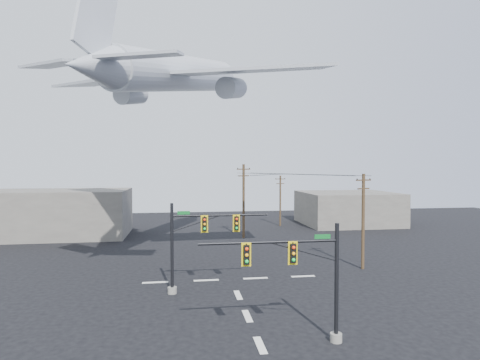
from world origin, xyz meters
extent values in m
plane|color=black|center=(0.00, 0.00, 0.00)|extent=(120.00, 120.00, 0.00)
cube|color=silver|center=(0.00, 0.00, 0.01)|extent=(0.40, 2.00, 0.01)
cube|color=silver|center=(0.00, 4.00, 0.01)|extent=(0.40, 2.00, 0.01)
cube|color=silver|center=(0.00, 8.00, 0.01)|extent=(0.40, 2.00, 0.01)
cube|color=silver|center=(-6.00, 12.00, 0.01)|extent=(2.00, 0.40, 0.01)
cube|color=silver|center=(-2.00, 12.00, 0.01)|extent=(2.00, 0.40, 0.01)
cube|color=silver|center=(2.00, 12.00, 0.01)|extent=(2.00, 0.40, 0.01)
cube|color=silver|center=(6.00, 12.00, 0.01)|extent=(2.00, 0.40, 0.01)
cylinder|color=gray|center=(3.98, -0.17, 0.22)|extent=(0.62, 0.62, 0.44)
cylinder|color=black|center=(3.98, -0.17, 3.09)|extent=(0.21, 0.21, 6.19)
cylinder|color=black|center=(0.42, -0.17, 5.31)|extent=(7.13, 0.14, 0.14)
cylinder|color=black|center=(2.20, -0.17, 4.77)|extent=(3.72, 0.07, 0.07)
cube|color=black|center=(1.61, -0.31, 4.75)|extent=(0.30, 0.27, 0.97)
cube|color=yellow|center=(1.61, -0.29, 4.75)|extent=(0.49, 0.04, 1.19)
sphere|color=red|center=(1.61, -0.46, 5.06)|extent=(0.18, 0.18, 0.18)
sphere|color=#FF9F0D|center=(1.61, -0.46, 4.75)|extent=(0.18, 0.18, 0.18)
sphere|color=green|center=(1.61, -0.46, 4.44)|extent=(0.18, 0.18, 0.18)
cube|color=black|center=(-0.77, -0.31, 4.75)|extent=(0.30, 0.27, 0.97)
cube|color=yellow|center=(-0.77, -0.29, 4.75)|extent=(0.49, 0.04, 1.19)
sphere|color=red|center=(-0.77, -0.46, 5.06)|extent=(0.18, 0.18, 0.18)
sphere|color=#FF9F0D|center=(-0.77, -0.46, 4.75)|extent=(0.18, 0.18, 0.18)
sphere|color=green|center=(-0.77, -0.46, 4.44)|extent=(0.18, 0.18, 0.18)
cube|color=#0D6122|center=(3.19, -0.23, 5.53)|extent=(0.84, 0.04, 0.23)
cylinder|color=gray|center=(-4.62, 9.07, 0.23)|extent=(0.65, 0.65, 0.46)
cylinder|color=black|center=(-4.62, 9.07, 3.24)|extent=(0.22, 0.22, 6.49)
cylinder|color=black|center=(-1.15, 9.07, 5.56)|extent=(6.94, 0.15, 0.15)
cylinder|color=black|center=(-2.88, 9.07, 5.01)|extent=(3.64, 0.07, 0.07)
cube|color=black|center=(-2.30, 8.93, 4.98)|extent=(0.32, 0.28, 1.02)
cube|color=yellow|center=(-2.30, 8.95, 4.98)|extent=(0.51, 0.04, 1.25)
sphere|color=red|center=(-2.30, 8.77, 5.30)|extent=(0.19, 0.19, 0.19)
sphere|color=#FF9F0D|center=(-2.30, 8.77, 4.98)|extent=(0.19, 0.19, 0.19)
sphere|color=green|center=(-2.30, 8.77, 4.65)|extent=(0.19, 0.19, 0.19)
cube|color=black|center=(0.01, 8.93, 4.98)|extent=(0.32, 0.28, 1.02)
cube|color=yellow|center=(0.01, 8.95, 4.98)|extent=(0.51, 0.04, 1.25)
sphere|color=red|center=(0.01, 8.77, 5.30)|extent=(0.19, 0.19, 0.19)
sphere|color=#FF9F0D|center=(0.01, 8.77, 4.98)|extent=(0.19, 0.19, 0.19)
sphere|color=green|center=(0.01, 8.77, 4.65)|extent=(0.19, 0.19, 0.19)
cube|color=#0D6122|center=(-3.78, 9.01, 5.79)|extent=(0.88, 0.04, 0.24)
cylinder|color=#4E3821|center=(11.98, 13.58, 4.22)|extent=(0.28, 0.28, 8.45)
cube|color=#4E3821|center=(11.98, 13.58, 7.89)|extent=(1.64, 0.64, 0.11)
cube|color=#4E3821|center=(11.98, 13.58, 7.14)|extent=(1.28, 0.52, 0.11)
cylinder|color=black|center=(11.26, 13.34, 7.98)|extent=(0.09, 0.09, 0.11)
cylinder|color=black|center=(11.98, 13.58, 7.98)|extent=(0.09, 0.09, 0.11)
cylinder|color=black|center=(12.69, 13.82, 7.98)|extent=(0.09, 0.09, 0.11)
cylinder|color=#4E3821|center=(3.87, 30.27, 4.68)|extent=(0.32, 0.32, 9.36)
cube|color=#4E3821|center=(3.87, 30.27, 8.73)|extent=(1.82, 0.77, 0.13)
cube|color=#4E3821|center=(3.87, 30.27, 7.89)|extent=(1.43, 0.63, 0.13)
cylinder|color=black|center=(3.08, 29.98, 8.84)|extent=(0.11, 0.11, 0.13)
cylinder|color=black|center=(3.87, 30.27, 8.84)|extent=(0.11, 0.11, 0.13)
cylinder|color=black|center=(4.66, 30.56, 8.84)|extent=(0.11, 0.11, 0.13)
cylinder|color=#4E3821|center=(10.98, 39.58, 3.84)|extent=(0.26, 0.26, 7.68)
cube|color=#4E3821|center=(10.98, 39.58, 7.16)|extent=(1.57, 0.18, 0.10)
cube|color=#4E3821|center=(10.98, 39.58, 6.46)|extent=(1.23, 0.17, 0.10)
cylinder|color=black|center=(10.28, 39.54, 7.24)|extent=(0.09, 0.09, 0.10)
cylinder|color=black|center=(10.98, 39.58, 7.24)|extent=(0.09, 0.09, 0.10)
cylinder|color=black|center=(11.67, 39.61, 7.24)|extent=(0.09, 0.09, 0.10)
cylinder|color=black|center=(7.13, 21.93, 8.26)|extent=(8.22, 16.70, 0.03)
cylinder|color=black|center=(6.65, 34.92, 7.90)|extent=(7.27, 9.32, 0.03)
cylinder|color=black|center=(8.72, 21.93, 8.26)|extent=(8.04, 16.70, 0.03)
cylinder|color=black|center=(8.19, 34.92, 7.90)|extent=(6.99, 9.32, 0.03)
cylinder|color=#AEB1BA|center=(-3.97, 17.78, 17.66)|extent=(12.30, 20.02, 6.89)
cone|color=#AEB1BA|center=(1.61, 28.79, 19.91)|extent=(5.20, 6.00, 4.03)
cone|color=#AEB1BA|center=(-9.55, 6.76, 15.41)|extent=(4.88, 5.80, 3.70)
cube|color=#AEB1BA|center=(-11.08, 19.87, 17.11)|extent=(11.76, 13.23, 1.07)
cube|color=#AEB1BA|center=(1.92, 13.29, 17.11)|extent=(13.38, 4.98, 1.07)
cylinder|color=#AEB1BA|center=(-8.63, 19.84, 15.96)|extent=(3.23, 3.98, 2.39)
cylinder|color=#AEB1BA|center=(0.45, 15.24, 15.96)|extent=(3.23, 3.98, 2.39)
cube|color=#AEB1BA|center=(-9.29, 7.28, 18.62)|extent=(2.24, 4.08, 5.75)
cube|color=#AEB1BA|center=(-12.24, 8.67, 15.92)|extent=(5.29, 5.07, 0.58)
cube|color=#AEB1BA|center=(-6.42, 5.73, 15.92)|extent=(5.45, 3.24, 0.58)
cube|color=slate|center=(-20.00, 35.00, 3.00)|extent=(18.00, 10.00, 6.00)
cube|color=slate|center=(22.00, 40.00, 2.50)|extent=(14.00, 12.00, 5.00)
camera|label=1|loc=(-3.94, -19.72, 9.13)|focal=30.00mm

